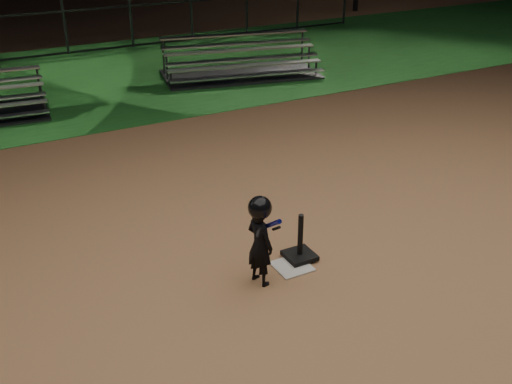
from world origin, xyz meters
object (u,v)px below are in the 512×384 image
object	(u,v)px
home_plate	(292,266)
child_batter	(260,238)
bleacher_right	(241,68)
batting_tee	(300,250)

from	to	relation	value
home_plate	child_batter	world-z (taller)	child_batter
child_batter	bleacher_right	size ratio (longest dim) A/B	0.27
batting_tee	bleacher_right	size ratio (longest dim) A/B	0.15
home_plate	bleacher_right	world-z (taller)	bleacher_right
batting_tee	bleacher_right	distance (m)	8.96
batting_tee	home_plate	bearing A→B (deg)	-146.78
child_batter	bleacher_right	distance (m)	9.44
batting_tee	bleacher_right	xyz separation A→B (m)	(3.30, 8.33, 0.07)
home_plate	child_batter	size ratio (longest dim) A/B	0.38
batting_tee	child_batter	xyz separation A→B (m)	(-0.71, -0.21, 0.50)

